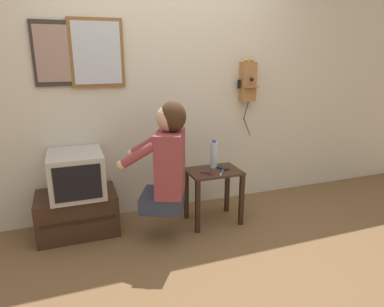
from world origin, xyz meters
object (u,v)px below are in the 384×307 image
cell_phone_held (207,172)px  cell_phone_spare (223,168)px  television (77,174)px  wall_phone_antique (248,81)px  toothbrush (222,173)px  wall_mirror (97,53)px  water_bottle (214,155)px  person (167,159)px  framed_picture (54,54)px

cell_phone_held → cell_phone_spare: (0.19, 0.06, 0.00)m
television → cell_phone_spare: 1.35m
wall_phone_antique → toothbrush: 1.09m
cell_phone_held → wall_phone_antique: bearing=1.9°
wall_mirror → water_bottle: wall_mirror is taller
water_bottle → wall_mirror: bearing=158.9°
cell_phone_spare → wall_phone_antique: bearing=16.8°
person → wall_mirror: bearing=60.7°
cell_phone_held → water_bottle: (0.12, 0.13, 0.12)m
television → toothbrush: bearing=-14.6°
wall_mirror → cell_phone_spare: wall_mirror is taller
television → cell_phone_spare: bearing=-8.5°
wall_mirror → toothbrush: bearing=-30.2°
cell_phone_held → cell_phone_spare: size_ratio=0.99×
person → television: person is taller
framed_picture → toothbrush: size_ratio=3.31×
framed_picture → cell_phone_held: bearing=-22.6°
cell_phone_spare → water_bottle: (-0.07, 0.06, 0.12)m
wall_phone_antique → toothbrush: wall_phone_antique is taller
framed_picture → wall_mirror: (0.36, -0.00, 0.01)m
television → toothbrush: size_ratio=3.10×
wall_mirror → water_bottle: (0.99, -0.38, -0.95)m
person → toothbrush: person is taller
television → wall_phone_antique: 1.96m
wall_phone_antique → framed_picture: bearing=178.7°
wall_phone_antique → toothbrush: size_ratio=4.92×
television → toothbrush: 1.31m
framed_picture → wall_phone_antique: bearing=-1.3°
person → water_bottle: size_ratio=3.42×
person → framed_picture: framed_picture is taller
person → cell_phone_held: bearing=-50.3°
television → wall_mirror: 1.09m
television → person: bearing=-27.2°
wall_phone_antique → cell_phone_spare: bearing=-138.7°
cell_phone_spare → water_bottle: bearing=112.1°
cell_phone_held → person: bearing=161.2°
person → cell_phone_spare: (0.60, 0.18, -0.21)m
wall_phone_antique → wall_mirror: (-1.52, 0.04, 0.29)m
toothbrush → cell_phone_spare: bearing=-86.3°
framed_picture → cell_phone_spare: 1.83m
person → cell_phone_spare: bearing=-49.2°
framed_picture → wall_mirror: wall_mirror is taller
framed_picture → water_bottle: 1.69m
person → toothbrush: size_ratio=5.62×
framed_picture → water_bottle: framed_picture is taller
framed_picture → cell_phone_spare: size_ratio=4.02×
cell_phone_held → cell_phone_spare: bearing=-15.1°
person → toothbrush: (0.53, 0.05, -0.21)m
wall_phone_antique → water_bottle: 0.91m
television → toothbrush: (1.27, -0.33, -0.04)m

